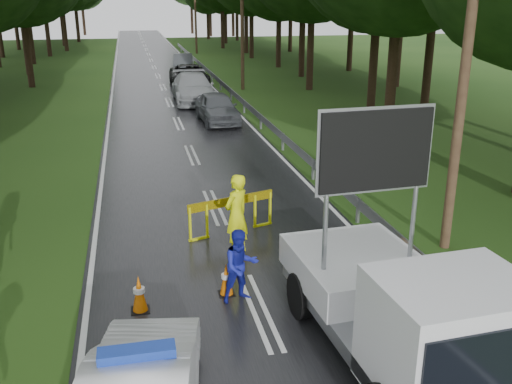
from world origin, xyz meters
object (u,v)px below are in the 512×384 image
object	(u,v)px
work_truck	(404,309)
queue_car_third	(189,76)
officer	(236,215)
queue_car_first	(217,108)
queue_car_fourth	(183,63)
barrier	(231,206)
civilian	(241,266)
queue_car_second	(193,88)

from	to	relation	value
work_truck	queue_car_third	world-z (taller)	work_truck
officer	queue_car_first	world-z (taller)	officer
queue_car_first	queue_car_fourth	distance (m)	20.75
work_truck	barrier	xyz separation A→B (m)	(-1.73, 6.28, -0.36)
queue_car_fourth	work_truck	bearing A→B (deg)	-83.09
queue_car_fourth	civilian	bearing A→B (deg)	-86.36
queue_car_second	work_truck	bearing A→B (deg)	-88.27
officer	queue_car_third	distance (m)	27.24
civilian	queue_car_first	xyz separation A→B (m)	(2.20, 17.42, -0.04)
officer	queue_car_third	world-z (taller)	officer
officer	queue_car_second	xyz separation A→B (m)	(1.37, 21.18, -0.18)
officer	queue_car_first	size ratio (longest dim) A/B	0.46
barrier	officer	world-z (taller)	officer
work_truck	officer	bearing A→B (deg)	106.66
officer	queue_car_fourth	size ratio (longest dim) A/B	0.47
queue_car_third	civilian	bearing A→B (deg)	-93.40
barrier	queue_car_second	bearing A→B (deg)	69.01
queue_car_first	work_truck	bearing A→B (deg)	-92.82
civilian	queue_car_third	size ratio (longest dim) A/B	0.29
barrier	queue_car_third	bearing A→B (deg)	68.96
work_truck	queue_car_third	distance (m)	32.20
barrier	queue_car_second	size ratio (longest dim) A/B	0.41
civilian	queue_car_first	bearing A→B (deg)	71.22
queue_car_second	officer	bearing A→B (deg)	-92.97
officer	queue_car_fourth	xyz separation A→B (m)	(2.20, 35.93, -0.30)
queue_car_first	queue_car_fourth	size ratio (longest dim) A/B	1.01
officer	civilian	world-z (taller)	officer
work_truck	officer	world-z (taller)	work_truck
work_truck	queue_car_third	xyz separation A→B (m)	(-0.05, 32.20, -0.38)
barrier	queue_car_fourth	bearing A→B (deg)	69.19
barrier	queue_car_first	world-z (taller)	queue_car_first
officer	queue_car_third	xyz separation A→B (m)	(1.77, 27.18, -0.26)
barrier	civilian	distance (m)	3.53
barrier	queue_car_second	xyz separation A→B (m)	(1.27, 19.92, 0.06)
barrier	queue_car_fourth	distance (m)	34.73
work_truck	queue_car_first	world-z (taller)	work_truck
civilian	queue_car_third	distance (m)	29.50
work_truck	civilian	size ratio (longest dim) A/B	3.42
officer	civilian	xyz separation A→B (m)	(-0.33, -2.24, -0.23)
officer	civilian	bearing A→B (deg)	42.89
barrier	officer	bearing A→B (deg)	-111.74
civilian	queue_car_second	xyz separation A→B (m)	(1.70, 23.42, 0.05)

